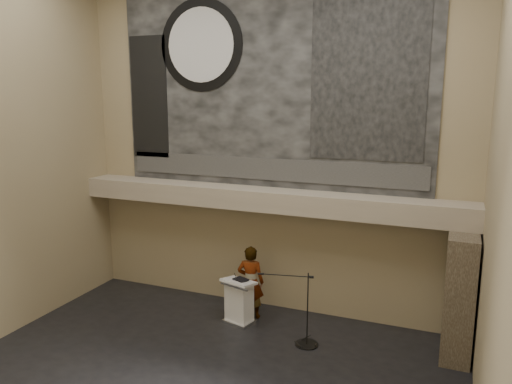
% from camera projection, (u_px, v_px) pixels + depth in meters
% --- Properties ---
extents(floor, '(10.00, 10.00, 0.00)m').
position_uv_depth(floor, '(193.00, 384.00, 9.62)').
color(floor, black).
rests_on(floor, ground).
extents(wall_back, '(10.00, 0.02, 8.50)m').
position_uv_depth(wall_back, '(268.00, 145.00, 12.42)').
color(wall_back, '#917F5C').
rests_on(wall_back, floor).
extents(wall_right, '(0.02, 8.00, 8.50)m').
position_uv_depth(wall_right, '(502.00, 187.00, 6.93)').
color(wall_right, '#917F5C').
rests_on(wall_right, floor).
extents(soffit, '(10.00, 0.80, 0.50)m').
position_uv_depth(soffit, '(262.00, 199.00, 12.31)').
color(soffit, gray).
rests_on(soffit, wall_back).
extents(sprinkler_left, '(0.04, 0.04, 0.06)m').
position_uv_depth(sprinkler_left, '(204.00, 205.00, 12.91)').
color(sprinkler_left, '#B2893D').
rests_on(sprinkler_left, soffit).
extents(sprinkler_right, '(0.04, 0.04, 0.06)m').
position_uv_depth(sprinkler_right, '(337.00, 218.00, 11.61)').
color(sprinkler_right, '#B2893D').
rests_on(sprinkler_right, soffit).
extents(banner, '(8.00, 0.05, 5.00)m').
position_uv_depth(banner, '(268.00, 85.00, 12.10)').
color(banner, black).
rests_on(banner, wall_back).
extents(banner_text_strip, '(7.76, 0.02, 0.55)m').
position_uv_depth(banner_text_strip, '(267.00, 169.00, 12.47)').
color(banner_text_strip, '#303030').
rests_on(banner_text_strip, banner).
extents(banner_clock_rim, '(2.30, 0.02, 2.30)m').
position_uv_depth(banner_clock_rim, '(201.00, 45.00, 12.54)').
color(banner_clock_rim, black).
rests_on(banner_clock_rim, banner).
extents(banner_clock_face, '(1.84, 0.02, 1.84)m').
position_uv_depth(banner_clock_face, '(200.00, 45.00, 12.52)').
color(banner_clock_face, silver).
rests_on(banner_clock_face, banner).
extents(banner_building_print, '(2.60, 0.02, 3.60)m').
position_uv_depth(banner_building_print, '(367.00, 80.00, 11.16)').
color(banner_building_print, black).
rests_on(banner_building_print, banner).
extents(banner_brick_print, '(1.10, 0.02, 3.20)m').
position_uv_depth(banner_brick_print, '(149.00, 97.00, 13.39)').
color(banner_brick_print, black).
rests_on(banner_brick_print, banner).
extents(stone_pier, '(0.60, 1.40, 2.70)m').
position_uv_depth(stone_pier, '(459.00, 295.00, 10.49)').
color(stone_pier, '#3D3226').
rests_on(stone_pier, floor).
extents(lectern, '(0.88, 0.72, 1.14)m').
position_uv_depth(lectern, '(239.00, 301.00, 12.10)').
color(lectern, silver).
rests_on(lectern, floor).
extents(binder, '(0.41, 0.38, 0.04)m').
position_uv_depth(binder, '(241.00, 280.00, 11.98)').
color(binder, black).
rests_on(binder, lectern).
extents(papers, '(0.31, 0.37, 0.00)m').
position_uv_depth(papers, '(235.00, 281.00, 11.96)').
color(papers, white).
rests_on(papers, lectern).
extents(speaker_person, '(0.73, 0.54, 1.84)m').
position_uv_depth(speaker_person, '(251.00, 282.00, 12.36)').
color(speaker_person, silver).
rests_on(speaker_person, floor).
extents(mic_stand, '(1.34, 0.52, 1.69)m').
position_uv_depth(mic_stand, '(305.00, 334.00, 11.09)').
color(mic_stand, black).
rests_on(mic_stand, floor).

